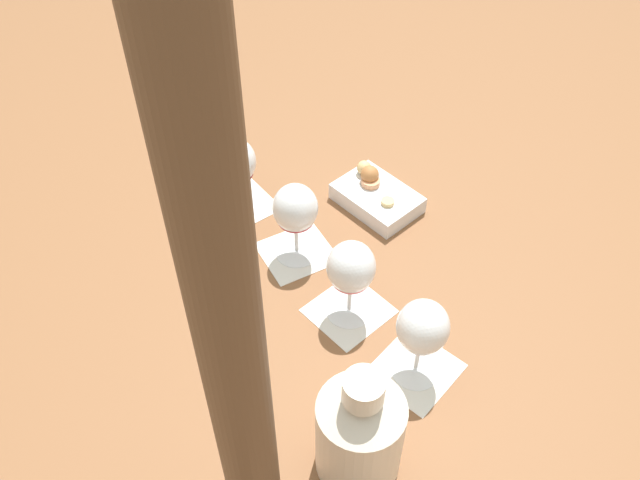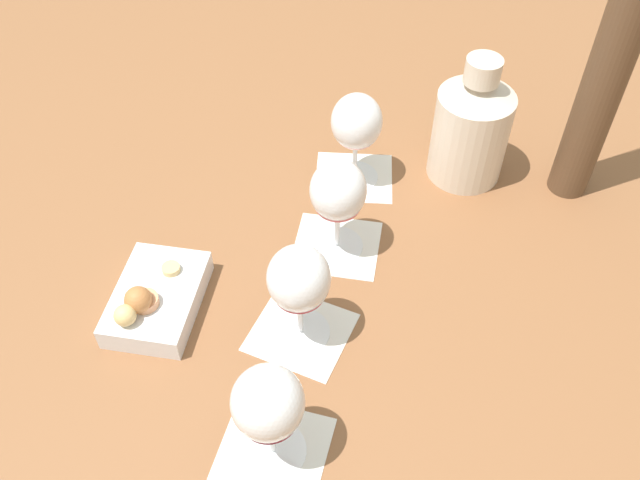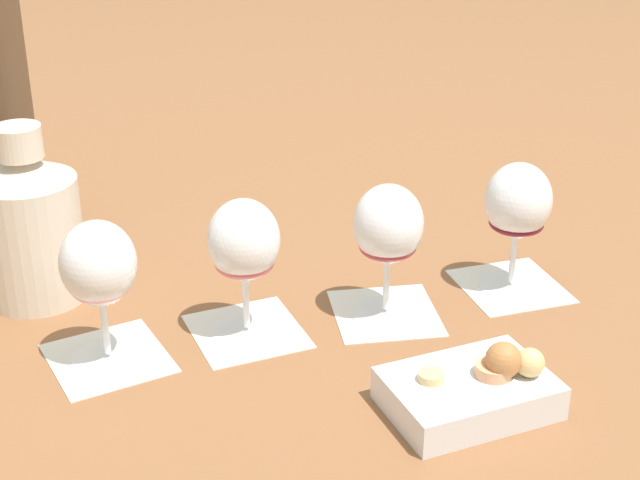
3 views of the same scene
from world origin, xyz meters
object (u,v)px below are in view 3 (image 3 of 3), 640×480
at_px(ceramic_vase, 30,225).
at_px(wine_glass_0, 99,271).
at_px(wine_glass_1, 244,248).
at_px(wine_glass_3, 518,208).
at_px(snack_dish, 473,389).
at_px(wine_glass_2, 388,231).

bearing_deg(ceramic_vase, wine_glass_0, -44.74).
bearing_deg(wine_glass_1, wine_glass_0, -151.27).
bearing_deg(wine_glass_3, wine_glass_0, -152.87).
height_order(wine_glass_0, wine_glass_1, same).
distance_m(wine_glass_1, wine_glass_3, 0.32).
relative_size(wine_glass_3, snack_dish, 0.82).
bearing_deg(wine_glass_2, ceramic_vase, -178.83).
height_order(wine_glass_1, wine_glass_2, same).
bearing_deg(wine_glass_1, wine_glass_2, 22.16).
xyz_separation_m(wine_glass_1, ceramic_vase, (-0.25, 0.05, -0.01)).
xyz_separation_m(wine_glass_0, wine_glass_3, (0.42, 0.21, 0.00)).
bearing_deg(ceramic_vase, snack_dish, -18.13).
height_order(wine_glass_3, snack_dish, wine_glass_3).
bearing_deg(wine_glass_2, wine_glass_0, -154.64).
distance_m(wine_glass_0, snack_dish, 0.38).
relative_size(wine_glass_1, snack_dish, 0.82).
xyz_separation_m(wine_glass_2, wine_glass_3, (0.14, 0.08, 0.00)).
distance_m(wine_glass_1, snack_dish, 0.27).
xyz_separation_m(wine_glass_3, snack_dish, (-0.05, -0.25, -0.08)).
relative_size(wine_glass_1, wine_glass_2, 1.00).
height_order(wine_glass_0, wine_glass_3, same).
bearing_deg(ceramic_vase, wine_glass_2, 1.17).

